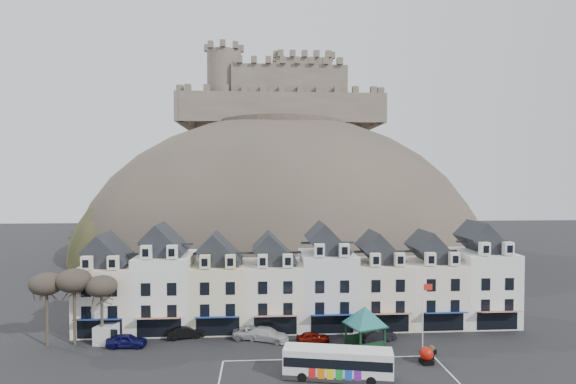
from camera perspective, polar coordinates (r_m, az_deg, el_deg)
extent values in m
plane|color=black|center=(45.16, 3.64, -22.80)|extent=(300.00, 300.00, 0.00)
cube|color=silver|center=(46.56, 6.07, -22.02)|extent=(22.00, 7.50, 0.01)
cube|color=white|center=(61.51, -21.58, -12.24)|extent=(6.80, 8.00, 8.00)
cube|color=black|center=(60.47, -21.64, -7.45)|extent=(6.80, 5.76, 2.80)
cube|color=white|center=(57.66, -24.18, -8.24)|extent=(1.20, 0.80, 1.60)
cube|color=white|center=(56.69, -21.32, -8.37)|extent=(1.20, 0.80, 1.60)
cube|color=black|center=(58.56, -22.81, -15.72)|extent=(5.10, 0.06, 2.20)
cube|color=navy|center=(57.58, -23.06, -14.68)|extent=(5.10, 1.29, 0.43)
cube|color=white|center=(59.66, -15.22, -12.02)|extent=(6.80, 8.00, 9.20)
cube|color=black|center=(58.55, -15.27, -6.50)|extent=(6.80, 5.76, 2.80)
cube|color=white|center=(55.45, -17.56, -7.30)|extent=(1.20, 0.80, 1.60)
cube|color=white|center=(54.81, -14.49, -7.38)|extent=(1.20, 0.80, 1.60)
cube|color=black|center=(56.77, -16.05, -16.22)|extent=(5.10, 0.06, 2.20)
cube|color=maroon|center=(55.76, -16.22, -15.16)|extent=(5.10, 1.29, 0.43)
cube|color=beige|center=(58.84, -8.55, -12.78)|extent=(6.80, 8.00, 8.00)
cube|color=black|center=(57.75, -8.58, -7.78)|extent=(6.80, 5.76, 2.80)
cube|color=beige|center=(54.43, -10.50, -8.70)|extent=(1.20, 0.80, 1.60)
cube|color=beige|center=(54.16, -7.32, -8.74)|extent=(1.20, 0.80, 1.60)
cube|color=black|center=(55.76, -8.92, -16.51)|extent=(5.10, 0.06, 2.20)
cube|color=navy|center=(54.72, -8.99, -15.43)|extent=(5.10, 1.29, 0.43)
cube|color=silver|center=(58.66, -1.75, -12.81)|extent=(6.80, 8.00, 8.00)
cube|color=black|center=(57.56, -1.76, -7.79)|extent=(6.80, 5.76, 2.80)
cube|color=silver|center=(54.04, -3.24, -8.75)|extent=(1.20, 0.80, 1.60)
cube|color=silver|center=(54.14, -0.03, -8.73)|extent=(1.20, 0.80, 1.60)
cube|color=black|center=(55.56, -1.61, -16.55)|extent=(5.10, 0.06, 2.20)
cube|color=maroon|center=(54.52, -1.59, -15.48)|extent=(5.10, 1.29, 0.43)
cube|color=silver|center=(59.11, 5.00, -12.10)|extent=(6.80, 8.00, 9.20)
cube|color=black|center=(57.99, 5.02, -6.53)|extent=(6.80, 5.76, 2.80)
cube|color=silver|center=(54.30, 4.01, -7.42)|extent=(1.20, 0.80, 1.60)
cube|color=silver|center=(54.77, 7.14, -7.35)|extent=(1.20, 0.80, 1.60)
cube|color=black|center=(56.19, 5.63, -16.35)|extent=(5.10, 0.06, 2.20)
cube|color=navy|center=(55.17, 5.75, -15.28)|extent=(5.10, 1.29, 0.43)
cube|color=beige|center=(60.62, 11.52, -12.36)|extent=(6.80, 8.00, 8.00)
cube|color=black|center=(59.56, 11.55, -7.50)|extent=(6.80, 5.76, 2.80)
cube|color=beige|center=(55.80, 11.03, -8.44)|extent=(1.20, 0.80, 1.60)
cube|color=beige|center=(56.62, 13.99, -8.32)|extent=(1.20, 0.80, 1.60)
cube|color=black|center=(57.62, 12.59, -15.92)|extent=(5.10, 0.06, 2.20)
cube|color=maroon|center=(56.63, 12.79, -14.86)|extent=(5.10, 1.29, 0.43)
cube|color=silver|center=(62.69, 17.66, -11.93)|extent=(6.80, 8.00, 8.00)
cube|color=black|center=(61.67, 17.71, -7.23)|extent=(6.80, 5.76, 2.80)
cube|color=silver|center=(57.87, 17.62, -8.13)|extent=(1.20, 0.80, 1.60)
cube|color=silver|center=(59.01, 20.36, -7.96)|extent=(1.20, 0.80, 1.60)
cube|color=black|center=(59.80, 19.09, -15.31)|extent=(5.10, 0.06, 2.20)
cube|color=navy|center=(58.84, 19.36, -14.28)|extent=(5.10, 1.29, 0.43)
cube|color=white|center=(65.27, 23.34, -10.90)|extent=(6.80, 8.00, 9.20)
cube|color=black|center=(64.26, 23.41, -5.85)|extent=(6.80, 5.76, 2.80)
cube|color=white|center=(60.45, 23.69, -6.62)|extent=(1.20, 0.80, 1.60)
cube|color=white|center=(61.87, 26.17, -6.46)|extent=(1.20, 0.80, 1.60)
cube|color=black|center=(62.64, 25.03, -14.58)|extent=(5.10, 0.06, 2.20)
cube|color=maroon|center=(61.73, 25.35, -13.58)|extent=(5.10, 1.29, 0.43)
ellipsoid|color=#3D382F|center=(112.43, -0.89, -7.81)|extent=(96.00, 76.00, 68.00)
ellipsoid|color=#2A3118|center=(107.72, -12.63, -8.28)|extent=(52.00, 44.00, 42.00)
ellipsoid|color=#3D382F|center=(119.87, 10.65, -7.24)|extent=(56.00, 48.00, 46.00)
ellipsoid|color=#2A3118|center=(98.55, -2.85, -9.18)|extent=(40.00, 28.00, 28.00)
ellipsoid|color=#3D382F|center=(101.64, 5.14, -8.85)|extent=(36.00, 28.00, 24.00)
cylinder|color=#3D382F|center=(111.52, -0.90, 8.10)|extent=(30.00, 30.00, 3.00)
cube|color=brown|center=(108.15, -0.80, 10.70)|extent=(48.00, 2.20, 7.00)
cube|color=brown|center=(127.92, -1.24, 9.32)|extent=(48.00, 2.20, 7.00)
cube|color=brown|center=(119.40, -12.79, 9.81)|extent=(2.20, 22.00, 7.00)
cube|color=brown|center=(121.47, 10.52, 9.69)|extent=(2.20, 22.00, 7.00)
cube|color=brown|center=(119.03, -0.05, 12.57)|extent=(28.00, 18.00, 10.00)
cube|color=brown|center=(121.58, 1.82, 13.06)|extent=(14.00, 12.00, 13.00)
cylinder|color=brown|center=(115.22, -8.10, 12.91)|extent=(8.40, 8.40, 18.00)
cylinder|color=silver|center=(123.65, 1.82, 17.15)|extent=(0.16, 0.16, 5.00)
cylinder|color=#362E22|center=(58.69, -28.27, -14.16)|extent=(0.32, 0.32, 5.74)
ellipsoid|color=#383028|center=(57.72, -28.33, -10.24)|extent=(3.61, 3.61, 2.54)
cylinder|color=#362E22|center=(57.50, -25.47, -14.31)|extent=(0.32, 0.32, 6.02)
ellipsoid|color=#383028|center=(56.47, -25.53, -10.11)|extent=(3.78, 3.78, 2.67)
cylinder|color=#362E22|center=(56.57, -22.55, -14.84)|extent=(0.32, 0.32, 5.46)
ellipsoid|color=#383028|center=(55.58, -22.60, -10.98)|extent=(3.43, 3.43, 2.42)
cube|color=#262628|center=(45.59, 6.31, -22.12)|extent=(10.39, 4.26, 0.46)
cube|color=silver|center=(45.07, 6.32, -20.55)|extent=(10.38, 4.22, 2.32)
cube|color=black|center=(45.02, 6.32, -20.40)|extent=(10.19, 4.25, 0.87)
cube|color=silver|center=(44.68, 6.32, -19.31)|extent=(10.16, 4.09, 0.23)
cube|color=orange|center=(44.92, 13.12, -19.44)|extent=(0.27, 1.09, 0.26)
cylinder|color=black|center=(44.65, 10.50, -22.54)|extent=(0.92, 0.46, 0.88)
cylinder|color=black|center=(46.55, 10.36, -21.49)|extent=(0.92, 0.46, 0.88)
cylinder|color=black|center=(44.79, 1.79, -22.43)|extent=(0.92, 0.46, 0.88)
cylinder|color=black|center=(46.68, 2.07, -21.39)|extent=(0.92, 0.46, 0.88)
cube|color=black|center=(52.85, 7.35, -17.49)|extent=(0.22, 0.22, 2.69)
cube|color=black|center=(54.38, 10.23, -16.94)|extent=(0.22, 0.22, 2.69)
cube|color=black|center=(50.43, 9.20, -18.47)|extent=(0.22, 0.22, 2.69)
cube|color=black|center=(52.02, 12.16, -17.84)|extent=(0.22, 0.22, 2.69)
cube|color=black|center=(51.96, 9.74, -16.28)|extent=(4.73, 4.73, 0.13)
cone|color=#155D5F|center=(51.66, 9.75, -15.21)|extent=(7.00, 7.00, 2.02)
cube|color=black|center=(50.48, 17.16, -19.87)|extent=(1.26, 1.26, 0.44)
sphere|color=#A71409|center=(50.19, 17.17, -19.03)|extent=(1.38, 1.38, 1.38)
cylinder|color=silver|center=(52.08, 16.75, -14.99)|extent=(0.11, 0.11, 7.64)
cube|color=red|center=(51.46, 17.32, -11.45)|extent=(1.05, 0.12, 0.67)
cube|color=silver|center=(58.27, -21.53, -16.08)|extent=(2.92, 4.82, 2.05)
cube|color=black|center=(58.15, -21.53, -15.71)|extent=(1.82, 0.50, 0.88)
cube|color=black|center=(51.19, 17.34, -19.49)|extent=(1.20, 0.73, 0.57)
sphere|color=#2A3118|center=(51.02, 17.35, -19.01)|extent=(0.79, 0.79, 0.79)
cube|color=black|center=(52.96, 17.74, -18.78)|extent=(1.12, 0.83, 0.50)
sphere|color=#2A3118|center=(52.82, 17.75, -18.37)|extent=(0.70, 0.70, 0.70)
imported|color=#0C0D40|center=(55.39, -19.80, -17.33)|extent=(4.40, 1.88, 1.48)
imported|color=black|center=(56.42, -12.84, -16.93)|extent=(4.61, 2.52, 1.44)
imported|color=#9C9FA4|center=(55.18, -4.40, -17.37)|extent=(4.91, 2.48, 1.36)
imported|color=silver|center=(54.37, -2.66, -17.59)|extent=(5.55, 4.00, 1.49)
imported|color=#580B05|center=(53.75, 3.19, -17.94)|extent=(3.93, 1.97, 1.29)
imported|color=black|center=(55.12, 11.33, -17.38)|extent=(4.58, 2.79, 1.43)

